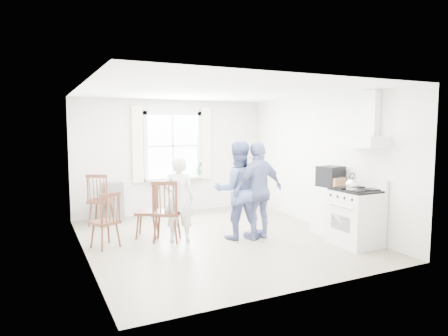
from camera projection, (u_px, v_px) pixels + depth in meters
room_shell at (218, 166)px, 6.98m from camera, size 4.62×5.12×2.64m
window_assembly at (173, 150)px, 9.15m from camera, size 1.88×0.24×1.70m
range_hood at (366, 132)px, 6.61m from camera, size 0.45×0.76×0.94m
shelf_unit at (113, 201)px, 8.55m from camera, size 0.40×0.30×0.80m
gas_stove at (356, 217)px, 6.69m from camera, size 0.68×0.76×1.12m
kettle at (352, 185)px, 6.49m from camera, size 0.21×0.21×0.29m
low_cabinet at (331, 211)px, 7.35m from camera, size 0.50×0.55×0.90m
stereo_stack at (330, 176)px, 7.29m from camera, size 0.48×0.45×0.37m
cardboard_box at (336, 183)px, 7.15m from camera, size 0.30×0.23×0.18m
windsor_chair_a at (108, 214)px, 6.47m from camera, size 0.52×0.51×0.94m
windsor_chair_b at (165, 205)px, 6.81m from camera, size 0.61×0.61×1.09m
windsor_chair_c at (153, 204)px, 7.19m from camera, size 0.54×0.55×0.99m
person_left at (179, 199)px, 6.88m from camera, size 0.71×0.71×1.49m
person_mid at (238, 190)px, 7.06m from camera, size 1.03×1.03×1.74m
person_right at (258, 190)px, 7.05m from camera, size 1.14×1.14×1.74m
potted_plant at (199, 169)px, 9.38m from camera, size 0.19×0.19×0.32m
windsor_chair_d at (99, 194)px, 7.98m from camera, size 0.60×0.60×1.06m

